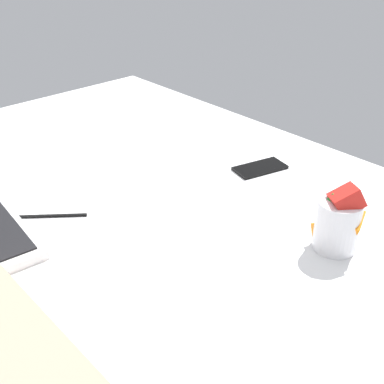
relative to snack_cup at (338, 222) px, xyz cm
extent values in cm
cube|color=white|center=(35.61, 28.93, -15.19)|extent=(180.00, 140.00, 18.00)
cylinder|color=silver|center=(0.05, 0.06, -0.69)|extent=(9.00, 9.00, 11.00)
cube|color=orange|center=(1.71, 0.46, -2.94)|extent=(6.61, 6.90, 5.19)
cube|color=blue|center=(-0.05, 0.35, -0.85)|extent=(6.85, 5.57, 4.64)
cube|color=orange|center=(-1.38, -0.62, 1.24)|extent=(7.63, 7.37, 5.61)
cube|color=#268C33|center=(0.22, -0.54, 3.33)|extent=(5.59, 6.86, 6.07)
cube|color=red|center=(-0.77, -0.34, 5.42)|extent=(8.19, 8.24, 6.76)
cube|color=black|center=(33.61, -15.48, -5.79)|extent=(10.01, 15.23, 0.80)
cube|color=black|center=(50.12, 38.08, -5.89)|extent=(11.16, 13.59, 0.60)
camera|label=1|loc=(-42.62, 78.52, 55.29)|focal=46.84mm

